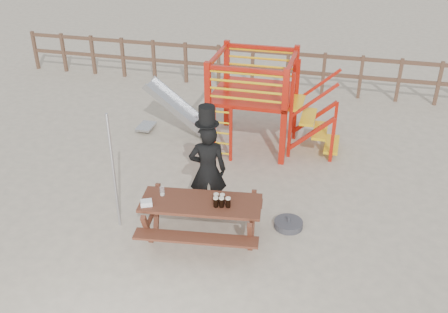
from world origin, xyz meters
The scene contains 10 objects.
ground centered at (0.00, 0.00, 0.00)m, with size 60.00×60.00×0.00m, color #C0B095.
back_fence centered at (0.00, 7.00, 0.74)m, with size 15.09×0.09×1.20m.
playground_fort centered at (0.12, 3.58, 1.07)m, with size 4.71×1.84×2.10m.
picnic_table centered at (0.11, -0.09, 0.47)m, with size 2.09×1.58×0.75m.
man_with_hat centered at (0.01, 0.65, 0.94)m, with size 0.74×0.60×2.09m.
metal_pole centered at (-1.39, -0.06, 1.06)m, with size 0.05×0.05×2.11m, color #B2B2B7.
parasol_base centered at (1.46, 0.61, 0.06)m, with size 0.50×0.50×0.21m.
paper_bag centered at (-0.70, -0.40, 0.79)m, with size 0.18×0.14×0.08m, color white.
stout_pints centered at (0.44, -0.11, 0.84)m, with size 0.29×0.20×0.17m.
empty_glasses centered at (-0.56, -0.06, 0.82)m, with size 0.08×0.08×0.15m.
Camera 1 is at (2.12, -6.44, 5.22)m, focal length 40.00 mm.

